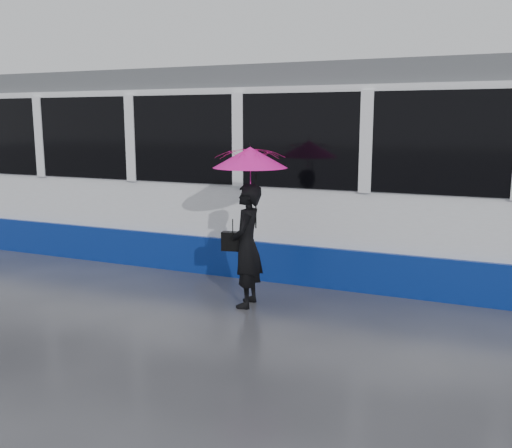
% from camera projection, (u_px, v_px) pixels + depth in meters
% --- Properties ---
extents(ground, '(90.00, 90.00, 0.00)m').
position_uv_depth(ground, '(185.00, 298.00, 8.16)').
color(ground, '#2E2E33').
rests_on(ground, ground).
extents(rails, '(34.00, 1.51, 0.02)m').
position_uv_depth(rails, '(254.00, 259.00, 10.42)').
color(rails, '#3F3D38').
rests_on(rails, ground).
extents(tram, '(26.00, 2.56, 3.35)m').
position_uv_depth(tram, '(106.00, 164.00, 11.39)').
color(tram, white).
rests_on(tram, ground).
extents(woman, '(0.50, 0.67, 1.67)m').
position_uv_depth(woman, '(247.00, 246.00, 7.67)').
color(woman, black).
rests_on(woman, ground).
extents(umbrella, '(1.14, 1.14, 1.13)m').
position_uv_depth(umbrella, '(250.00, 172.00, 7.47)').
color(umbrella, '#DF125E').
rests_on(umbrella, ground).
extents(handbag, '(0.32, 0.18, 0.44)m').
position_uv_depth(handbag, '(233.00, 241.00, 7.77)').
color(handbag, black).
rests_on(handbag, ground).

